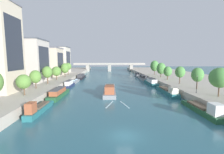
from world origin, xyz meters
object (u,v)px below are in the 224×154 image
tree_right_nearest (168,71)px  moored_boat_left_second (39,109)px  moored_boat_left_upstream (69,84)px  tree_left_second (24,82)px  moored_boat_right_end (137,75)px  tree_right_distant (155,66)px  tree_right_far (198,75)px  lamppost_right_bank (197,84)px  tree_right_by_lamp (161,68)px  tree_left_end_of_row (68,66)px  moored_boat_right_second (204,109)px  tree_left_third (65,68)px  barge_midriver (110,90)px  tree_left_distant (35,77)px  tree_left_midway (56,71)px  tree_left_by_lamp (47,72)px  moored_boat_right_gap_after (167,91)px  bridge_far (109,66)px  moored_boat_right_far (151,82)px  moored_boat_left_downstream (59,93)px  tree_right_second (220,78)px  moored_boat_left_gap_after (76,81)px  tree_right_midway (180,72)px  moored_boat_right_near (143,78)px

tree_right_nearest → moored_boat_left_second: bearing=-139.6°
moored_boat_left_upstream → tree_left_second: (-5.86, -21.86, 4.32)m
moored_boat_right_end → tree_right_distant: size_ratio=1.26×
tree_right_far → lamppost_right_bank: bearing=-121.2°
moored_boat_left_upstream → tree_right_by_lamp: (41.04, 14.02, 5.22)m
moored_boat_left_upstream → tree_left_end_of_row: (-6.98, 27.36, 5.60)m
moored_boat_right_second → tree_left_third: tree_left_third is taller
barge_midriver → tree_left_distant: size_ratio=3.88×
moored_boat_left_upstream → tree_left_midway: size_ratio=1.89×
tree_left_by_lamp → moored_boat_right_gap_after: bearing=-12.3°
barge_midriver → moored_boat_left_second: 24.12m
tree_right_distant → bridge_far: bearing=114.7°
moored_boat_right_far → lamppost_right_bank: lamppost_right_bank is taller
tree_right_by_lamp → lamppost_right_bank: 35.24m
tree_left_midway → tree_right_by_lamp: bearing=8.2°
tree_left_end_of_row → tree_right_by_lamp: 49.84m
moored_boat_left_downstream → moored_boat_right_end: 60.27m
moored_boat_left_upstream → lamppost_right_bank: bearing=-28.9°
tree_left_distant → tree_left_third: 30.29m
moored_boat_left_downstream → lamppost_right_bank: (37.64, -5.68, 3.53)m
tree_right_distant → moored_boat_left_upstream: bearing=-149.8°
moored_boat_left_upstream → lamppost_right_bank: size_ratio=2.32×
tree_left_distant → tree_left_midway: size_ratio=0.98×
tree_left_midway → tree_right_second: 58.03m
barge_midriver → moored_boat_left_gap_after: bearing=125.2°
tree_left_third → tree_right_second: tree_right_second is taller
moored_boat_right_second → lamppost_right_bank: size_ratio=2.83×
moored_boat_left_second → tree_left_distant: (-7.65, 16.28, 4.73)m
tree_left_midway → moored_boat_left_second: bearing=-78.1°
moored_boat_left_upstream → tree_right_far: (41.56, -15.52, 5.19)m
barge_midriver → tree_right_second: tree_right_second is taller
tree_left_third → tree_right_midway: size_ratio=1.08×
moored_boat_left_downstream → moored_boat_right_second: 36.97m
tree_left_second → bridge_far: size_ratio=0.08×
moored_boat_left_second → tree_left_second: tree_left_second is taller
moored_boat_left_downstream → bridge_far: (16.62, 90.66, 3.57)m
moored_boat_left_gap_after → moored_boat_right_end: (33.33, 23.44, 0.44)m
tree_left_second → tree_left_end_of_row: tree_left_end_of_row is taller
moored_boat_right_gap_after → tree_left_second: size_ratio=2.95×
barge_midriver → tree_left_third: 35.55m
moored_boat_right_end → tree_left_end_of_row: tree_left_end_of_row is taller
moored_boat_right_near → tree_left_third: tree_left_third is taller
moored_boat_left_upstream → tree_right_distant: bearing=30.2°
barge_midriver → tree_right_distant: (25.28, 33.98, 6.20)m
barge_midriver → tree_left_second: size_ratio=4.16×
moored_boat_right_gap_after → tree_left_distant: 41.05m
moored_boat_right_end → tree_left_end_of_row: 41.63m
moored_boat_right_end → tree_right_second: bearing=-82.5°
moored_boat_right_far → tree_right_distant: size_ratio=1.69×
moored_boat_right_end → tree_left_distant: (-40.54, -47.90, 4.60)m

